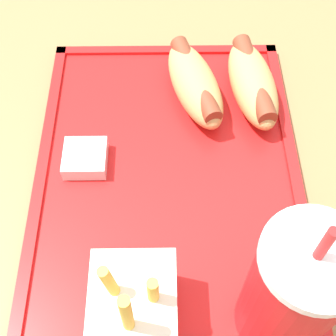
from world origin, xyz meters
name	(u,v)px	position (x,y,z in m)	size (l,w,h in m)	color
ground_plane	(181,335)	(0.00, 0.00, 0.00)	(8.00, 8.00, 0.00)	#383333
dining_table	(186,282)	(0.00, 0.00, 0.36)	(1.15, 0.89, 0.73)	olive
food_tray	(168,186)	(0.03, -0.03, 0.74)	(0.41, 0.28, 0.01)	red
soda_cup	(293,292)	(0.17, 0.06, 0.81)	(0.07, 0.07, 0.18)	red
hot_dog_far	(253,83)	(-0.09, 0.07, 0.76)	(0.14, 0.07, 0.04)	tan
hot_dog_near	(199,83)	(-0.09, 0.00, 0.76)	(0.14, 0.08, 0.04)	tan
fries_carton	(134,313)	(0.17, -0.06, 0.77)	(0.09, 0.07, 0.12)	silver
sauce_cup_mayo	(85,158)	(0.00, -0.12, 0.75)	(0.05, 0.05, 0.02)	silver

